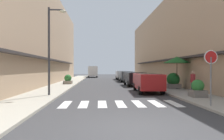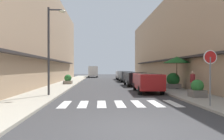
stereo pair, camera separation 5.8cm
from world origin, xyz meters
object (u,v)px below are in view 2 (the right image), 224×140
parked_car_distant (122,74)px  delivery_van (93,71)px  planter_far (68,80)px  planter_midblock (173,81)px  pedestrian_walking_near (193,82)px  planter_corner (197,89)px  parked_car_near (147,81)px  round_street_sign (210,63)px  parked_car_far (126,75)px  cafe_umbrella (177,60)px  street_lamp (51,42)px  parked_car_mid (134,77)px

parked_car_distant → delivery_van: (-5.18, 10.06, 0.48)m
delivery_van → planter_far: 21.18m
planter_midblock → pedestrian_walking_near: 3.29m
planter_corner → delivery_van: bearing=102.9°
parked_car_near → round_street_sign: (1.42, -6.54, 1.19)m
parked_car_far → round_street_sign: 19.57m
planter_corner → round_street_sign: bearing=-105.8°
planter_midblock → pedestrian_walking_near: pedestrian_walking_near is taller
parked_car_far → round_street_sign: size_ratio=1.62×
planter_far → pedestrian_walking_near: bearing=-42.1°
cafe_umbrella → planter_midblock: (-0.18, 0.37, -1.82)m
parked_car_distant → pedestrian_walking_near: bearing=-81.8°
parked_car_distant → planter_midblock: planter_midblock is taller
round_street_sign → planter_far: 16.80m
street_lamp → planter_corner: (9.16, -1.54, -3.01)m
street_lamp → round_street_sign: bearing=-28.3°
parked_car_far → cafe_umbrella: size_ratio=1.52×
round_street_sign → parked_car_near: bearing=102.3°
parked_car_far → cafe_umbrella: 12.05m
parked_car_far → parked_car_distant: same height
parked_car_far → cafe_umbrella: (2.88, -11.58, 1.68)m
street_lamp → planter_far: bearing=92.5°
parked_car_mid → cafe_umbrella: cafe_umbrella is taller
round_street_sign → pedestrian_walking_near: bearing=73.3°
parked_car_distant → pedestrian_walking_near: 20.46m
round_street_sign → planter_midblock: 8.48m
street_lamp → cafe_umbrella: bearing=19.3°
parked_car_far → planter_corner: 16.70m
cafe_umbrella → planter_corner: 5.39m
round_street_sign → cafe_umbrella: bearing=79.6°
parked_car_distant → planter_far: bearing=-123.7°
parked_car_near → pedestrian_walking_near: 3.30m
parked_car_mid → delivery_van: (-5.18, 22.62, 0.48)m
planter_midblock → pedestrian_walking_near: (0.22, -3.27, 0.15)m
street_lamp → pedestrian_walking_near: (9.82, 0.53, -2.69)m
cafe_umbrella → pedestrian_walking_near: (0.04, -2.90, -1.68)m
delivery_van → cafe_umbrella: cafe_umbrella is taller
parked_car_distant → planter_midblock: size_ratio=3.13×
pedestrian_walking_near → cafe_umbrella: bearing=-109.9°
parked_car_far → planter_far: 9.01m
parked_car_far → delivery_van: 16.67m
parked_car_distant → cafe_umbrella: bearing=-80.6°
pedestrian_walking_near → planter_far: bearing=-62.8°
parked_car_near → delivery_van: (-5.18, 28.77, 0.48)m
street_lamp → planter_midblock: 10.71m
cafe_umbrella → street_lamp: bearing=-160.7°
delivery_van → round_street_sign: 35.93m
parked_car_near → planter_far: 10.65m
street_lamp → parked_car_near: bearing=16.6°
planter_far → pedestrian_walking_near: (10.26, -9.25, 0.33)m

